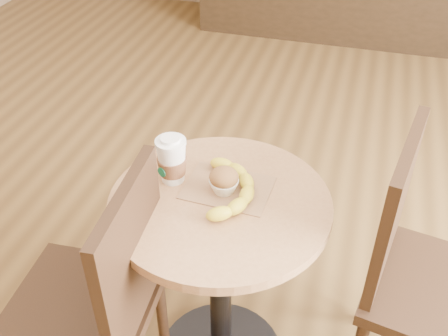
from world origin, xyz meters
name	(u,v)px	position (x,y,z in m)	size (l,w,h in m)	color
cafe_table	(220,262)	(-0.10, 0.06, 0.50)	(0.62, 0.62, 0.75)	black
chair_left	(100,301)	(-0.38, -0.18, 0.51)	(0.43, 0.43, 0.92)	black
chair_right	(423,274)	(0.49, 0.16, 0.52)	(0.48, 0.48, 0.95)	black
kraft_bag	(228,188)	(-0.09, 0.11, 0.75)	(0.24, 0.18, 0.00)	#8E6544
coffee_cup	(172,161)	(-0.25, 0.11, 0.81)	(0.09, 0.09, 0.14)	white
muffin	(224,181)	(-0.09, 0.10, 0.79)	(0.08, 0.08, 0.08)	white
banana	(229,189)	(-0.08, 0.08, 0.77)	(0.18, 0.28, 0.04)	yellow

